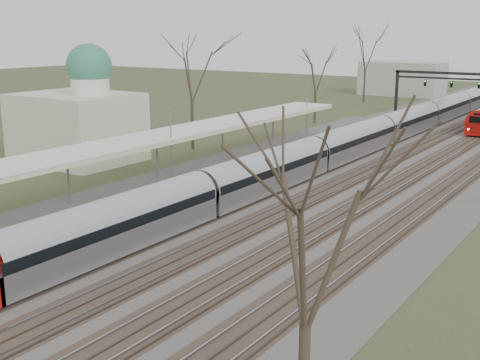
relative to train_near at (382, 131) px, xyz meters
name	(u,v)px	position (x,y,z in m)	size (l,w,h in m)	color
track_bed	(388,157)	(2.76, -5.39, -1.42)	(24.00, 160.00, 0.22)	#474442
platform	(189,175)	(-6.55, -22.89, -0.98)	(3.50, 69.00, 1.00)	#9E9B93
canopy	(147,140)	(-6.55, -27.40, 2.45)	(4.10, 50.00, 3.11)	slate
dome_building	(79,120)	(-19.21, -22.39, 2.24)	(10.00, 8.00, 10.30)	beige
signal_gantry	(474,82)	(2.79, 24.60, 3.43)	(21.00, 0.59, 6.08)	black
tree_west_far	(191,66)	(-14.50, -12.39, 6.54)	(5.50, 5.50, 11.33)	#2D231C
tree_east_near	(308,229)	(15.50, -45.39, 5.08)	(4.50, 4.50, 9.27)	#2D231C
train_near	(382,131)	(0.00, 0.00, 0.00)	(2.62, 90.21, 3.05)	#A5A8AF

